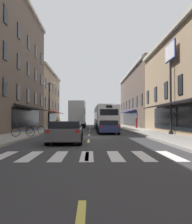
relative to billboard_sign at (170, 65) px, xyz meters
name	(u,v)px	position (x,y,z in m)	size (l,w,h in m)	color
ground_plane	(89,138)	(-7.05, -1.47, -6.16)	(34.80, 80.00, 0.10)	#333335
lane_centre_dashes	(89,137)	(-7.05, -1.72, -6.11)	(0.14, 73.90, 0.01)	#DBCC4C
crosswalk_near	(87,156)	(-7.05, -11.47, -6.11)	(7.10, 2.80, 0.01)	silver
sidewalk_left	(14,136)	(-12.95, -1.47, -6.04)	(3.00, 80.00, 0.14)	gray
sidewalk_right	(163,136)	(-1.15, -1.47, -6.04)	(3.00, 80.00, 0.14)	gray
billboard_sign	(170,65)	(0.00, 0.00, 0.00)	(0.40, 2.62, 7.92)	black
transit_bus	(105,117)	(-4.97, 12.22, -4.44)	(2.81, 11.70, 3.18)	white
box_truck	(78,115)	(-9.03, 18.86, -4.00)	(2.53, 7.58, 4.17)	#B21E19
sedan_near	(108,127)	(-5.26, 2.73, -5.44)	(2.05, 4.38, 1.30)	navy
sedan_mid	(66,131)	(-8.42, -5.96, -5.43)	(2.10, 4.84, 1.31)	#515154
sedan_far	(81,123)	(-8.85, 27.12, -5.43)	(2.08, 4.68, 1.31)	silver
motorcycle_rider	(58,128)	(-9.48, -1.51, -5.40)	(0.62, 2.07, 1.66)	black
bicycle_near	(23,132)	(-11.94, -2.66, -5.61)	(1.69, 0.52, 0.91)	black
bicycle_mid	(35,129)	(-11.88, 1.11, -5.61)	(1.71, 0.48, 0.91)	black
pedestrian_mid	(136,122)	(-0.35, 14.28, -5.14)	(0.36, 0.36, 1.63)	maroon
street_lamp_twin	(49,104)	(-11.78, 7.79, -2.90)	(1.42, 0.32, 5.56)	black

